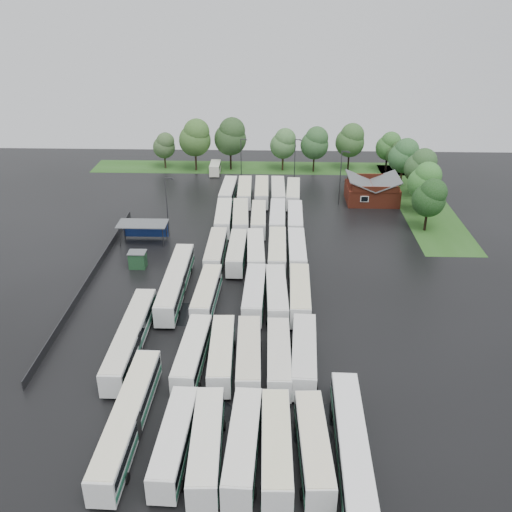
{
  "coord_description": "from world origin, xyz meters",
  "views": [
    {
      "loc": [
        4.55,
        -65.06,
        40.03
      ],
      "look_at": [
        2.0,
        12.0,
        2.5
      ],
      "focal_mm": 40.0,
      "sensor_mm": 36.0,
      "label": 1
    }
  ],
  "objects_px": {
    "brick_building": "(372,193)",
    "artic_bus_east": "(352,450)",
    "minibus": "(215,168)",
    "artic_bus_west_a": "(128,419)"
  },
  "relations": [
    {
      "from": "artic_bus_west_a",
      "to": "artic_bus_east",
      "type": "height_order",
      "value": "artic_bus_east"
    },
    {
      "from": "artic_bus_east",
      "to": "minibus",
      "type": "relative_size",
      "value": 3.12
    },
    {
      "from": "brick_building",
      "to": "artic_bus_east",
      "type": "xyz_separation_m",
      "value": [
        -12.06,
        -69.13,
        0.05
      ]
    },
    {
      "from": "brick_building",
      "to": "artic_bus_east",
      "type": "distance_m",
      "value": 70.18
    },
    {
      "from": "artic_bus_west_a",
      "to": "artic_bus_east",
      "type": "distance_m",
      "value": 21.39
    },
    {
      "from": "minibus",
      "to": "brick_building",
      "type": "bearing_deg",
      "value": -27.8
    },
    {
      "from": "brick_building",
      "to": "artic_bus_east",
      "type": "height_order",
      "value": "brick_building"
    },
    {
      "from": "artic_bus_west_a",
      "to": "artic_bus_east",
      "type": "xyz_separation_m",
      "value": [
        21.13,
        -3.35,
        0.01
      ]
    },
    {
      "from": "brick_building",
      "to": "artic_bus_west_a",
      "type": "relative_size",
      "value": 0.54
    },
    {
      "from": "artic_bus_west_a",
      "to": "brick_building",
      "type": "bearing_deg",
      "value": 64.54
    }
  ]
}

